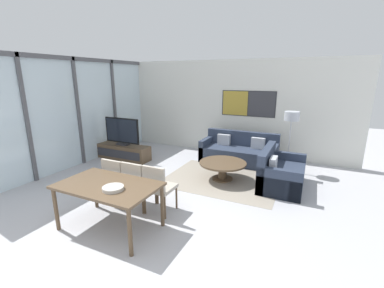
# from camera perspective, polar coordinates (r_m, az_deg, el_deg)

# --- Properties ---
(ground_plane) EXTENTS (24.00, 24.00, 0.00)m
(ground_plane) POSITION_cam_1_polar(r_m,az_deg,el_deg) (3.93, -21.14, -22.38)
(ground_plane) COLOR #B2B2B7
(wall_back) EXTENTS (7.40, 0.09, 2.80)m
(wall_back) POSITION_cam_1_polar(r_m,az_deg,el_deg) (7.95, 7.77, 8.05)
(wall_back) COLOR silver
(wall_back) RESTS_ON ground_plane
(window_wall_left) EXTENTS (0.07, 5.47, 2.80)m
(window_wall_left) POSITION_cam_1_polar(r_m,az_deg,el_deg) (7.42, -24.17, 7.44)
(window_wall_left) COLOR silver
(window_wall_left) RESTS_ON ground_plane
(area_rug) EXTENTS (2.53, 1.95, 0.01)m
(area_rug) POSITION_cam_1_polar(r_m,az_deg,el_deg) (6.05, 6.74, -7.76)
(area_rug) COLOR gray
(area_rug) RESTS_ON ground_plane
(tv_console) EXTENTS (1.63, 0.48, 0.42)m
(tv_console) POSITION_cam_1_polar(r_m,az_deg,el_deg) (7.66, -15.00, -1.70)
(tv_console) COLOR brown
(tv_console) RESTS_ON ground_plane
(television) EXTENTS (1.14, 0.20, 0.78)m
(television) POSITION_cam_1_polar(r_m,az_deg,el_deg) (7.52, -15.30, 2.66)
(television) COLOR #2D2D33
(television) RESTS_ON tv_console
(sofa_main) EXTENTS (2.03, 0.86, 0.83)m
(sofa_main) POSITION_cam_1_polar(r_m,az_deg,el_deg) (7.24, 10.43, -1.84)
(sofa_main) COLOR #2D384C
(sofa_main) RESTS_ON ground_plane
(sofa_side) EXTENTS (0.86, 1.40, 0.83)m
(sofa_side) POSITION_cam_1_polar(r_m,az_deg,el_deg) (5.89, 18.67, -6.29)
(sofa_side) COLOR #2D384C
(sofa_side) RESTS_ON ground_plane
(coffee_table) EXTENTS (1.07, 1.07, 0.42)m
(coffee_table) POSITION_cam_1_polar(r_m,az_deg,el_deg) (5.94, 6.83, -4.99)
(coffee_table) COLOR brown
(coffee_table) RESTS_ON ground_plane
(dining_table) EXTENTS (1.53, 0.91, 0.74)m
(dining_table) POSITION_cam_1_polar(r_m,az_deg,el_deg) (4.15, -18.14, -9.45)
(dining_table) COLOR brown
(dining_table) RESTS_ON ground_plane
(dining_chair_left) EXTENTS (0.46, 0.46, 0.89)m
(dining_chair_left) POSITION_cam_1_polar(r_m,az_deg,el_deg) (4.94, -16.25, -7.22)
(dining_chair_left) COLOR #B2A899
(dining_chair_left) RESTS_ON ground_plane
(dining_chair_centre) EXTENTS (0.46, 0.46, 0.89)m
(dining_chair_centre) POSITION_cam_1_polar(r_m,az_deg,el_deg) (4.68, -12.14, -8.16)
(dining_chair_centre) COLOR #B2A899
(dining_chair_centre) RESTS_ON ground_plane
(dining_chair_right) EXTENTS (0.46, 0.46, 0.89)m
(dining_chair_right) POSITION_cam_1_polar(r_m,az_deg,el_deg) (4.46, -7.55, -9.15)
(dining_chair_right) COLOR #B2A899
(dining_chair_right) RESTS_ON ground_plane
(fruit_bowl) EXTENTS (0.31, 0.31, 0.05)m
(fruit_bowl) POSITION_cam_1_polar(r_m,az_deg,el_deg) (3.89, -17.13, -9.32)
(fruit_bowl) COLOR #B7B2A8
(fruit_bowl) RESTS_ON dining_table
(floor_lamp) EXTENTS (0.35, 0.35, 1.51)m
(floor_lamp) POSITION_cam_1_polar(r_m,az_deg,el_deg) (6.65, 21.23, 4.83)
(floor_lamp) COLOR #2D2D33
(floor_lamp) RESTS_ON ground_plane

